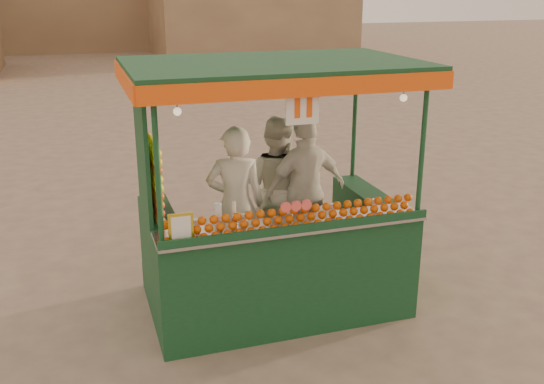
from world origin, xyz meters
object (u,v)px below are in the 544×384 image
object	(u,v)px
vendor_right	(306,190)
vendor_left	(236,204)
juice_cart	(270,235)
vendor_middle	(276,186)

from	to	relation	value
vendor_right	vendor_left	bearing A→B (deg)	3.65
juice_cart	vendor_left	world-z (taller)	juice_cart
vendor_left	vendor_middle	distance (m)	0.75
vendor_left	vendor_middle	xyz separation A→B (m)	(0.59, 0.47, -0.02)
vendor_right	juice_cart	bearing A→B (deg)	28.51
vendor_left	vendor_right	bearing A→B (deg)	-155.42
vendor_middle	vendor_right	world-z (taller)	vendor_right
juice_cart	vendor_left	distance (m)	0.46
juice_cart	vendor_left	size ratio (longest dim) A/B	1.72
vendor_left	vendor_right	distance (m)	0.85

